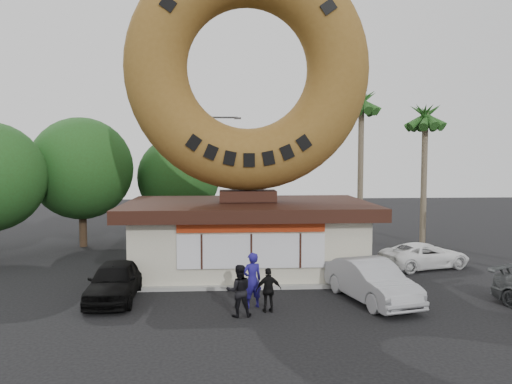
{
  "coord_description": "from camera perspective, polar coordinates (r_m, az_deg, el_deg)",
  "views": [
    {
      "loc": [
        -1.05,
        -16.99,
        5.43
      ],
      "look_at": [
        0.26,
        4.0,
        3.87
      ],
      "focal_mm": 35.0,
      "sensor_mm": 36.0,
      "label": 1
    }
  ],
  "objects": [
    {
      "name": "ground",
      "position": [
        17.87,
        -0.03,
        -13.46
      ],
      "size": [
        90.0,
        90.0,
        0.0
      ],
      "primitive_type": "plane",
      "color": "black",
      "rests_on": "ground"
    },
    {
      "name": "donut_shop",
      "position": [
        23.29,
        -0.95,
        -4.82
      ],
      "size": [
        11.2,
        7.2,
        3.8
      ],
      "color": "beige",
      "rests_on": "ground"
    },
    {
      "name": "giant_donut",
      "position": [
        23.35,
        -0.97,
        13.95
      ],
      "size": [
        11.14,
        2.84,
        11.14
      ],
      "primitive_type": "torus",
      "rotation": [
        1.57,
        0.0,
        0.0
      ],
      "color": "brown",
      "rests_on": "donut_shop"
    },
    {
      "name": "tree_west",
      "position": [
        31.17,
        -19.32,
        2.54
      ],
      "size": [
        6.0,
        6.0,
        7.65
      ],
      "color": "#473321",
      "rests_on": "ground"
    },
    {
      "name": "tree_mid",
      "position": [
        32.16,
        -8.83,
        1.67
      ],
      "size": [
        5.2,
        5.2,
        6.63
      ],
      "color": "#473321",
      "rests_on": "ground"
    },
    {
      "name": "palm_near",
      "position": [
        32.29,
        11.97,
        9.44
      ],
      "size": [
        2.6,
        2.6,
        9.75
      ],
      "color": "#726651",
      "rests_on": "ground"
    },
    {
      "name": "palm_far",
      "position": [
        31.92,
        18.79,
        7.69
      ],
      "size": [
        2.6,
        2.6,
        8.75
      ],
      "color": "#726651",
      "rests_on": "ground"
    },
    {
      "name": "street_lamp",
      "position": [
        33.01,
        -4.97,
        2.57
      ],
      "size": [
        2.11,
        0.2,
        8.0
      ],
      "color": "#59595E",
      "rests_on": "ground"
    },
    {
      "name": "person_left",
      "position": [
        18.02,
        -0.45,
        -10.03
      ],
      "size": [
        0.84,
        0.69,
        1.98
      ],
      "primitive_type": "imported",
      "rotation": [
        0.0,
        0.0,
        3.49
      ],
      "color": "navy",
      "rests_on": "ground"
    },
    {
      "name": "person_center",
      "position": [
        17.09,
        -1.97,
        -11.2
      ],
      "size": [
        0.91,
        0.74,
        1.77
      ],
      "primitive_type": "imported",
      "rotation": [
        0.0,
        0.0,
        3.23
      ],
      "color": "black",
      "rests_on": "ground"
    },
    {
      "name": "person_right",
      "position": [
        17.57,
        1.46,
        -11.14
      ],
      "size": [
        0.94,
        0.47,
        1.55
      ],
      "primitive_type": "imported",
      "rotation": [
        0.0,
        0.0,
        3.25
      ],
      "color": "black",
      "rests_on": "ground"
    },
    {
      "name": "car_black",
      "position": [
        19.71,
        -15.87,
        -9.75
      ],
      "size": [
        1.8,
        4.28,
        1.45
      ],
      "primitive_type": "imported",
      "rotation": [
        0.0,
        0.0,
        0.02
      ],
      "color": "black",
      "rests_on": "ground"
    },
    {
      "name": "car_silver",
      "position": [
        19.29,
        13.04,
        -9.87
      ],
      "size": [
        2.76,
        4.91,
        1.53
      ],
      "primitive_type": "imported",
      "rotation": [
        0.0,
        0.0,
        0.26
      ],
      "color": "#A2A2A7",
      "rests_on": "ground"
    },
    {
      "name": "car_white",
      "position": [
        25.56,
        18.73,
        -6.88
      ],
      "size": [
        4.73,
        3.13,
        1.21
      ],
      "primitive_type": "imported",
      "rotation": [
        0.0,
        0.0,
        1.85
      ],
      "color": "white",
      "rests_on": "ground"
    }
  ]
}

